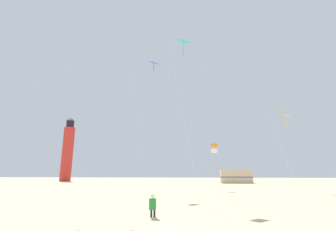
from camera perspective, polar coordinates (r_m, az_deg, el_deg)
name	(u,v)px	position (r m, az deg, el deg)	size (l,w,h in m)	color
kite_flyer_standing	(153,205)	(12.68, -3.66, -20.52)	(0.36, 0.52, 1.16)	#238438
kite_diamond_lime	(282,114)	(33.21, 25.51, 0.40)	(1.97, 1.97, 9.98)	silver
kite_diamond_gold	(285,118)	(24.22, 26.12, -0.54)	(2.34, 2.34, 7.48)	silver
kite_box_orange	(214,148)	(31.43, 10.94, -7.61)	(2.17, 2.17, 5.81)	silver
kite_diamond_blue	(152,69)	(25.92, -3.74, 11.02)	(3.27, 3.27, 13.85)	silver
kite_diamond_cyan	(183,48)	(20.12, 3.60, 15.75)	(2.26, 1.87, 12.83)	silver
lighthouse_distant	(68,151)	(69.29, -22.76, -7.70)	(2.80, 2.80, 16.80)	red
rv_van_tan	(236,176)	(53.73, 15.89, -13.77)	(6.51, 2.53, 2.80)	#C6B28C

